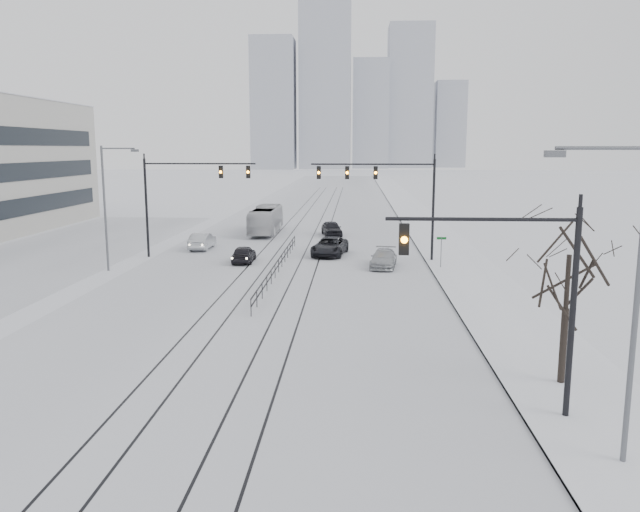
{
  "coord_description": "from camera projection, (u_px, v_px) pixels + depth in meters",
  "views": [
    {
      "loc": [
        5.44,
        -13.67,
        8.78
      ],
      "look_at": [
        3.62,
        18.64,
        3.2
      ],
      "focal_mm": 35.0,
      "sensor_mm": 36.0,
      "label": 1
    }
  ],
  "objects": [
    {
      "name": "sidewalk_east",
      "position": [
        423.0,
        223.0,
        73.52
      ],
      "size": [
        5.0,
        260.0,
        0.16
      ],
      "primitive_type": "cube",
      "color": "silver",
      "rests_on": "ground"
    },
    {
      "name": "street_light_east",
      "position": [
        627.0,
        285.0,
        16.61
      ],
      "size": [
        2.73,
        0.25,
        9.0
      ],
      "color": "#595B60",
      "rests_on": "ground"
    },
    {
      "name": "sedan_nb_right",
      "position": [
        384.0,
        259.0,
        46.64
      ],
      "size": [
        2.38,
        4.69,
        1.3
      ],
      "primitive_type": "imported",
      "rotation": [
        0.0,
        0.0,
        -0.13
      ],
      "color": "#A2A5A9",
      "rests_on": "ground"
    },
    {
      "name": "bare_tree",
      "position": [
        568.0,
        269.0,
        22.61
      ],
      "size": [
        4.4,
        4.4,
        6.1
      ],
      "color": "black",
      "rests_on": "ground"
    },
    {
      "name": "median_fence",
      "position": [
        279.0,
        265.0,
        44.67
      ],
      "size": [
        0.06,
        24.0,
        1.0
      ],
      "color": "black",
      "rests_on": "ground"
    },
    {
      "name": "traffic_mast_near",
      "position": [
        523.0,
        283.0,
        19.77
      ],
      "size": [
        6.1,
        0.37,
        7.0
      ],
      "color": "black",
      "rests_on": "ground"
    },
    {
      "name": "box_truck",
      "position": [
        266.0,
        220.0,
        65.14
      ],
      "size": [
        2.4,
        10.16,
        2.83
      ],
      "primitive_type": "imported",
      "rotation": [
        0.0,
        0.0,
        3.14
      ],
      "color": "silver",
      "rests_on": "ground"
    },
    {
      "name": "sedan_sb_outer",
      "position": [
        202.0,
        241.0,
        55.01
      ],
      "size": [
        1.59,
        4.4,
        1.44
      ],
      "primitive_type": "imported",
      "rotation": [
        0.0,
        0.0,
        3.13
      ],
      "color": "#AAAEB2",
      "rests_on": "ground"
    },
    {
      "name": "street_light_west",
      "position": [
        108.0,
        199.0,
        44.55
      ],
      "size": [
        2.73,
        0.25,
        9.0
      ],
      "color": "#595B60",
      "rests_on": "ground"
    },
    {
      "name": "tram_rails",
      "position": [
        293.0,
        250.0,
        54.6
      ],
      "size": [
        5.3,
        180.0,
        0.01
      ],
      "color": "black",
      "rests_on": "ground"
    },
    {
      "name": "skyline",
      "position": [
        355.0,
        99.0,
        278.97
      ],
      "size": [
        96.0,
        48.0,
        72.0
      ],
      "color": "#A8ACB8",
      "rests_on": "ground"
    },
    {
      "name": "ground",
      "position": [
        130.0,
        512.0,
        15.25
      ],
      "size": [
        500.0,
        500.0,
        0.0
      ],
      "primitive_type": "plane",
      "color": "silver",
      "rests_on": "ground"
    },
    {
      "name": "parking_strip",
      "position": [
        42.0,
        258.0,
        50.79
      ],
      "size": [
        14.0,
        60.0,
        0.03
      ],
      "primitive_type": "cube",
      "color": "silver",
      "rests_on": "ground"
    },
    {
      "name": "curb",
      "position": [
        402.0,
        223.0,
        73.65
      ],
      "size": [
        0.1,
        260.0,
        0.12
      ],
      "primitive_type": "cube",
      "color": "gray",
      "rests_on": "ground"
    },
    {
      "name": "road",
      "position": [
        309.0,
        223.0,
        74.28
      ],
      "size": [
        22.0,
        260.0,
        0.02
      ],
      "primitive_type": "cube",
      "color": "silver",
      "rests_on": "ground"
    },
    {
      "name": "sedan_nb_front",
      "position": [
        330.0,
        247.0,
        51.83
      ],
      "size": [
        3.24,
        5.65,
        1.48
      ],
      "primitive_type": "imported",
      "rotation": [
        0.0,
        0.0,
        -0.15
      ],
      "color": "black",
      "rests_on": "ground"
    },
    {
      "name": "street_sign",
      "position": [
        441.0,
        248.0,
        45.8
      ],
      "size": [
        0.7,
        0.06,
        2.4
      ],
      "color": "#595B60",
      "rests_on": "ground"
    },
    {
      "name": "traffic_mast_nw",
      "position": [
        182.0,
        189.0,
        50.19
      ],
      "size": [
        9.1,
        0.37,
        8.0
      ],
      "color": "black",
      "rests_on": "ground"
    },
    {
      "name": "traffic_mast_ne",
      "position": [
        390.0,
        188.0,
        48.24
      ],
      "size": [
        9.6,
        0.37,
        8.0
      ],
      "color": "black",
      "rests_on": "ground"
    },
    {
      "name": "sedan_nb_far",
      "position": [
        332.0,
        229.0,
        63.45
      ],
      "size": [
        2.55,
        4.61,
        1.48
      ],
      "primitive_type": "imported",
      "rotation": [
        0.0,
        0.0,
        0.19
      ],
      "color": "black",
      "rests_on": "ground"
    },
    {
      "name": "sedan_sb_inner",
      "position": [
        244.0,
        254.0,
        48.62
      ],
      "size": [
        1.64,
        3.92,
        1.33
      ],
      "primitive_type": "imported",
      "rotation": [
        0.0,
        0.0,
        3.16
      ],
      "color": "black",
      "rests_on": "ground"
    }
  ]
}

